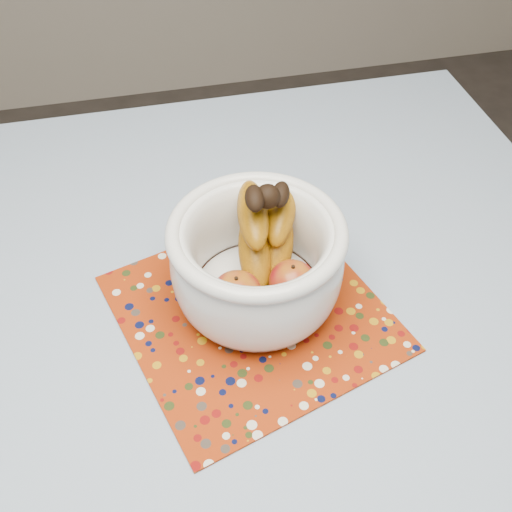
% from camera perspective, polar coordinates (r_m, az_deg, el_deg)
% --- Properties ---
extents(table, '(1.20, 1.20, 0.75)m').
position_cam_1_polar(table, '(0.87, -5.23, -14.76)').
color(table, brown).
rests_on(table, ground).
extents(tablecloth, '(1.32, 1.32, 0.01)m').
position_cam_1_polar(tablecloth, '(0.80, -5.63, -11.91)').
color(tablecloth, slate).
rests_on(tablecloth, table).
extents(placemat, '(0.43, 0.43, 0.00)m').
position_cam_1_polar(placemat, '(0.85, -0.41, -5.41)').
color(placemat, maroon).
rests_on(placemat, tablecloth).
extents(fruit_bowl, '(0.24, 0.24, 0.19)m').
position_cam_1_polar(fruit_bowl, '(0.81, 0.48, 0.15)').
color(fruit_bowl, silver).
rests_on(fruit_bowl, placemat).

